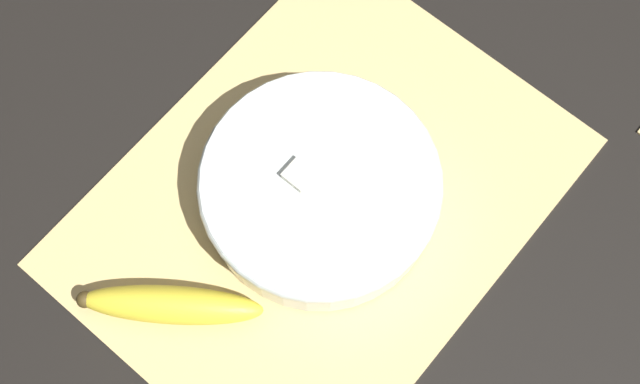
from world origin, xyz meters
The scene contains 4 objects.
ground_plane centered at (0.00, 0.00, 0.00)m, with size 6.00×6.00×0.00m, color black.
bamboo_mat_center centered at (0.00, 0.00, 0.00)m, with size 0.50×0.38×0.01m.
fruit_salad_bowl centered at (0.00, 0.00, 0.04)m, with size 0.24×0.24×0.07m.
whole_banana centered at (0.18, -0.04, 0.03)m, with size 0.14×0.17×0.04m.
Camera 1 is at (0.23, 0.20, 0.88)m, focal length 50.00 mm.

